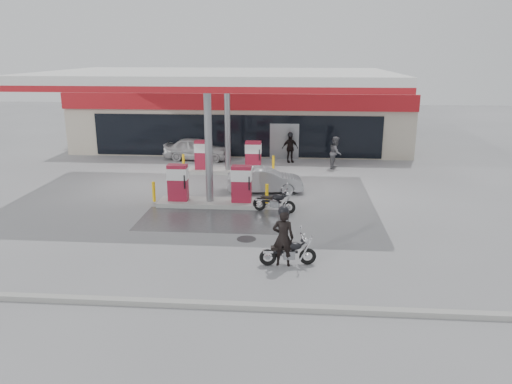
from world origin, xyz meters
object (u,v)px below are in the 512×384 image
(main_motorcycle, at_px, (289,253))
(hatchback_silver, at_px, (265,180))
(sedan_white, at_px, (197,149))
(parked_car_left, at_px, (95,141))
(parked_car_right, at_px, (337,145))
(attendant, at_px, (336,152))
(biker_walking, at_px, (290,148))
(biker_main, at_px, (283,238))
(parked_motorcycle, at_px, (275,202))
(pump_island_far, at_px, (228,160))
(pump_island_near, at_px, (210,189))

(main_motorcycle, bearing_deg, hatchback_silver, 91.14)
(sedan_white, bearing_deg, parked_car_left, 74.16)
(parked_car_right, bearing_deg, attendant, -166.32)
(biker_walking, bearing_deg, biker_main, -112.76)
(biker_main, bearing_deg, main_motorcycle, -168.32)
(biker_main, distance_m, parked_car_right, 18.40)
(parked_motorcycle, height_order, hatchback_silver, hatchback_silver)
(main_motorcycle, xyz_separation_m, biker_main, (-0.19, -0.03, 0.51))
(main_motorcycle, xyz_separation_m, parked_car_left, (-13.55, 18.12, 0.13))
(pump_island_far, distance_m, sedan_white, 3.98)
(main_motorcycle, bearing_deg, pump_island_far, 98.77)
(pump_island_far, height_order, biker_main, biker_main)
(parked_car_right, bearing_deg, hatchback_silver, 176.23)
(parked_motorcycle, bearing_deg, pump_island_far, 127.28)
(sedan_white, bearing_deg, parked_motorcycle, -148.06)
(pump_island_near, xyz_separation_m, parked_motorcycle, (2.88, -0.81, -0.29))
(biker_main, bearing_deg, sedan_white, -66.46)
(parked_motorcycle, distance_m, parked_car_left, 18.16)
(pump_island_far, distance_m, attendant, 6.21)
(pump_island_far, bearing_deg, biker_main, -74.51)
(parked_motorcycle, distance_m, parked_car_right, 13.29)
(pump_island_far, bearing_deg, parked_car_left, 149.04)
(parked_car_left, bearing_deg, pump_island_near, -119.01)
(parked_car_left, bearing_deg, main_motorcycle, -122.01)
(pump_island_near, distance_m, biker_walking, 9.54)
(parked_car_left, height_order, parked_car_right, parked_car_left)
(pump_island_near, height_order, sedan_white, pump_island_near)
(pump_island_near, bearing_deg, parked_motorcycle, -15.66)
(main_motorcycle, bearing_deg, biker_main, -178.95)
(hatchback_silver, xyz_separation_m, biker_walking, (1.09, 6.72, 0.28))
(parked_motorcycle, height_order, biker_walking, biker_walking)
(hatchback_silver, xyz_separation_m, parked_car_left, (-12.28, 9.80, -0.05))
(pump_island_far, bearing_deg, attendant, 14.96)
(biker_main, bearing_deg, parked_motorcycle, -81.71)
(pump_island_near, relative_size, pump_island_far, 1.00)
(hatchback_silver, height_order, parked_car_right, hatchback_silver)
(main_motorcycle, relative_size, biker_walking, 1.04)
(pump_island_near, height_order, attendant, attendant)
(pump_island_far, bearing_deg, pump_island_near, -90.00)
(parked_car_left, bearing_deg, parked_car_right, -68.81)
(main_motorcycle, height_order, parked_car_left, parked_car_left)
(biker_main, bearing_deg, biker_walking, -86.95)
(biker_main, height_order, parked_car_right, biker_main)
(pump_island_far, distance_m, parked_motorcycle, 7.40)
(parked_car_right, bearing_deg, biker_main, -170.42)
(sedan_white, relative_size, parked_car_right, 1.05)
(pump_island_near, xyz_separation_m, biker_main, (3.37, -6.15, 0.21))
(parked_car_left, xyz_separation_m, biker_walking, (13.37, -3.08, 0.32))
(pump_island_near, distance_m, parked_car_right, 13.61)
(attendant, bearing_deg, sedan_white, 93.08)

